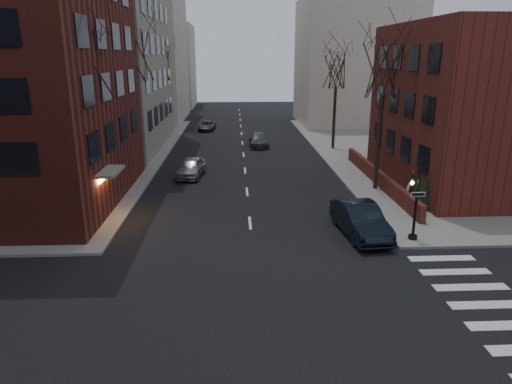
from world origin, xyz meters
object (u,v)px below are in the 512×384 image
(traffic_signal, at_px, (415,205))
(car_lane_silver, at_px, (191,167))
(streetlamp_near, at_px, (133,122))
(parked_sedan, at_px, (360,220))
(tree_right_b, at_px, (337,70))
(streetlamp_far, at_px, (170,97))
(car_lane_gray, at_px, (259,140))
(sandwich_board, at_px, (410,190))
(evergreen_shrub, at_px, (427,190))
(tree_left_b, at_px, (131,55))
(tree_left_c, at_px, (160,64))
(car_lane_far, at_px, (207,126))
(tree_left_a, at_px, (84,64))
(tree_right_a, at_px, (384,70))

(traffic_signal, distance_m, car_lane_silver, 17.98)
(streetlamp_near, bearing_deg, parked_sedan, -41.02)
(parked_sedan, height_order, car_lane_silver, parked_sedan)
(tree_right_b, relative_size, parked_sedan, 1.82)
(traffic_signal, distance_m, streetlamp_near, 20.86)
(streetlamp_far, distance_m, car_lane_gray, 13.13)
(streetlamp_near, distance_m, sandwich_board, 19.95)
(streetlamp_far, bearing_deg, evergreen_shrub, -56.62)
(tree_left_b, relative_size, car_lane_silver, 2.54)
(traffic_signal, bearing_deg, car_lane_silver, 132.33)
(tree_right_b, distance_m, car_lane_gray, 10.18)
(traffic_signal, bearing_deg, parked_sedan, 156.77)
(tree_left_c, height_order, parked_sedan, tree_left_c)
(streetlamp_far, bearing_deg, tree_left_b, -92.15)
(car_lane_silver, relative_size, sandwich_board, 5.07)
(tree_right_b, relative_size, streetlamp_near, 1.46)
(car_lane_silver, bearing_deg, tree_left_c, 112.34)
(car_lane_silver, bearing_deg, car_lane_far, 97.84)
(tree_left_b, distance_m, streetlamp_near, 6.18)
(tree_left_a, height_order, evergreen_shrub, tree_left_a)
(car_lane_far, bearing_deg, tree_right_a, -58.55)
(tree_left_b, xyz_separation_m, car_lane_silver, (4.65, -3.74, -8.19))
(traffic_signal, bearing_deg, streetlamp_near, 141.13)
(tree_right_a, bearing_deg, tree_left_b, 155.56)
(traffic_signal, bearing_deg, evergreen_shrub, 60.98)
(tree_right_b, bearing_deg, car_lane_gray, 163.83)
(tree_left_a, relative_size, car_lane_silver, 2.42)
(car_lane_gray, bearing_deg, car_lane_far, 118.13)
(tree_left_a, xyz_separation_m, sandwich_board, (19.30, 2.08, -7.90))
(tree_left_a, bearing_deg, evergreen_shrub, -1.15)
(tree_right_b, height_order, car_lane_silver, tree_right_b)
(sandwich_board, distance_m, evergreen_shrub, 2.56)
(streetlamp_near, distance_m, evergreen_shrub, 20.71)
(streetlamp_far, bearing_deg, sandwich_board, -54.19)
(tree_left_c, bearing_deg, parked_sedan, -64.37)
(car_lane_silver, bearing_deg, evergreen_shrub, -22.92)
(car_lane_silver, bearing_deg, tree_right_b, 44.60)
(traffic_signal, bearing_deg, tree_left_b, 134.54)
(tree_right_a, relative_size, sandwich_board, 11.61)
(parked_sedan, bearing_deg, tree_left_c, 109.96)
(tree_left_b, distance_m, streetlamp_far, 16.68)
(tree_right_a, xyz_separation_m, evergreen_shrub, (1.70, -4.39, -6.77))
(traffic_signal, bearing_deg, car_lane_far, 108.85)
(car_lane_gray, xyz_separation_m, evergreen_shrub, (8.86, -20.46, 0.60))
(tree_left_b, xyz_separation_m, tree_right_a, (17.60, -8.00, -0.88))
(car_lane_gray, relative_size, car_lane_far, 1.13)
(streetlamp_far, relative_size, car_lane_silver, 1.48)
(tree_right_a, distance_m, tree_right_b, 14.01)
(parked_sedan, relative_size, sandwich_board, 6.02)
(sandwich_board, bearing_deg, tree_right_a, 138.21)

